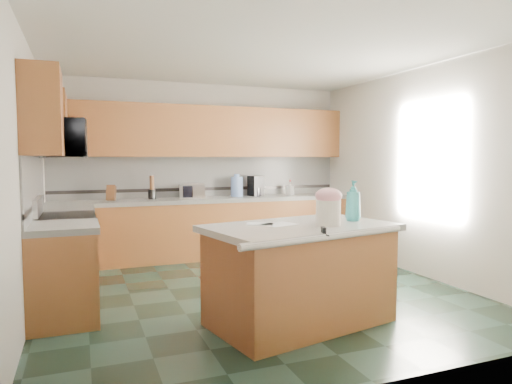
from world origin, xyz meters
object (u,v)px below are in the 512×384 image
island_base (300,277)px  treat_jar (328,213)px  island_top (300,228)px  toaster_oven (192,191)px  soap_bottle_island (353,201)px  knife_block (111,193)px  coffee_maker (256,186)px

island_base → treat_jar: size_ratio=6.84×
island_top → toaster_oven: 3.13m
island_base → soap_bottle_island: (0.60, 0.05, 0.69)m
island_base → treat_jar: (0.21, -0.14, 0.61)m
soap_bottle_island → knife_block: 3.69m
treat_jar → toaster_oven: treat_jar is taller
island_top → knife_block: size_ratio=7.75×
treat_jar → island_top: bearing=132.3°
island_base → knife_block: 3.49m
treat_jar → coffee_maker: coffee_maker is taller
island_base → island_top: bearing=0.0°
island_top → treat_jar: bearing=-45.0°
island_base → knife_block: bearing=103.3°
soap_bottle_island → coffee_maker: soap_bottle_island is taller
coffee_maker → treat_jar: bearing=-112.8°
treat_jar → coffee_maker: (0.56, 3.28, 0.05)m
toaster_oven → knife_block: bearing=-169.7°
treat_jar → soap_bottle_island: 0.44m
island_top → knife_block: bearing=103.3°
coffee_maker → island_top: bearing=-116.9°
island_top → knife_block: (-1.46, 3.11, 0.14)m
treat_jar → knife_block: treat_jar is taller
treat_jar → toaster_oven: size_ratio=0.62×
island_top → knife_block: 3.44m
island_base → coffee_maker: size_ratio=4.91×
island_base → soap_bottle_island: size_ratio=4.07×
treat_jar → soap_bottle_island: soap_bottle_island is taller
knife_block → soap_bottle_island: bearing=-38.6°
knife_block → toaster_oven: (1.18, 0.00, -0.00)m
island_base → island_top: 0.46m
island_base → island_top: (0.00, 0.00, 0.46)m
soap_bottle_island → coffee_maker: 3.10m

